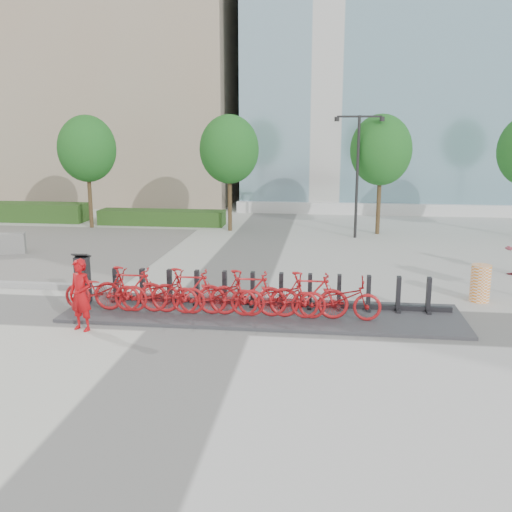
# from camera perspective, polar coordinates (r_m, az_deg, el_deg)

# --- Properties ---
(ground) EXTENTS (120.00, 120.00, 0.00)m
(ground) POSITION_cam_1_polar(r_m,az_deg,el_deg) (13.93, -4.89, -6.04)
(ground) COLOR #B1B1B1
(hedge_b) EXTENTS (6.00, 1.20, 0.70)m
(hedge_b) POSITION_cam_1_polar(r_m,az_deg,el_deg) (27.55, -9.39, 3.83)
(hedge_b) COLOR #2B521F
(hedge_b) RESTS_ON ground
(tree_0) EXTENTS (2.60, 2.60, 5.10)m
(tree_0) POSITION_cam_1_polar(r_m,az_deg,el_deg) (27.17, -16.54, 10.23)
(tree_0) COLOR brown
(tree_0) RESTS_ON ground
(tree_1) EXTENTS (2.60, 2.60, 5.10)m
(tree_1) POSITION_cam_1_polar(r_m,az_deg,el_deg) (25.29, -2.69, 10.60)
(tree_1) COLOR brown
(tree_1) RESTS_ON ground
(tree_2) EXTENTS (2.60, 2.60, 5.10)m
(tree_2) POSITION_cam_1_polar(r_m,az_deg,el_deg) (25.02, 12.40, 10.30)
(tree_2) COLOR brown
(tree_2) RESTS_ON ground
(streetlamp) EXTENTS (2.00, 0.20, 5.00)m
(streetlamp) POSITION_cam_1_polar(r_m,az_deg,el_deg) (23.97, 10.14, 9.22)
(streetlamp) COLOR black
(streetlamp) RESTS_ON ground
(dock_pad) EXTENTS (9.60, 2.40, 0.08)m
(dock_pad) POSITION_cam_1_polar(r_m,az_deg,el_deg) (14.00, 0.61, -5.73)
(dock_pad) COLOR #3A3A3E
(dock_pad) RESTS_ON ground
(dock_rail_posts) EXTENTS (8.02, 0.50, 0.85)m
(dock_rail_posts) POSITION_cam_1_polar(r_m,az_deg,el_deg) (14.30, 1.07, -3.38)
(dock_rail_posts) COLOR black
(dock_rail_posts) RESTS_ON dock_pad
(bike_0) EXTENTS (1.92, 0.67, 1.01)m
(bike_0) POSITION_cam_1_polar(r_m,az_deg,el_deg) (14.47, -15.11, -3.31)
(bike_0) COLOR #A01316
(bike_0) RESTS_ON dock_pad
(bike_1) EXTENTS (1.86, 0.53, 1.12)m
(bike_1) POSITION_cam_1_polar(r_m,az_deg,el_deg) (14.20, -12.43, -3.24)
(bike_1) COLOR #A01316
(bike_1) RESTS_ON dock_pad
(bike_2) EXTENTS (1.92, 0.67, 1.01)m
(bike_2) POSITION_cam_1_polar(r_m,az_deg,el_deg) (13.99, -9.63, -3.59)
(bike_2) COLOR #A01316
(bike_2) RESTS_ON dock_pad
(bike_3) EXTENTS (1.86, 0.53, 1.12)m
(bike_3) POSITION_cam_1_polar(r_m,az_deg,el_deg) (13.79, -6.77, -3.50)
(bike_3) COLOR #A01316
(bike_3) RESTS_ON dock_pad
(bike_4) EXTENTS (1.92, 0.67, 1.01)m
(bike_4) POSITION_cam_1_polar(r_m,az_deg,el_deg) (13.65, -3.82, -3.84)
(bike_4) COLOR #A01316
(bike_4) RESTS_ON dock_pad
(bike_5) EXTENTS (1.86, 0.53, 1.12)m
(bike_5) POSITION_cam_1_polar(r_m,az_deg,el_deg) (13.52, -0.82, -3.73)
(bike_5) COLOR #A01316
(bike_5) RESTS_ON dock_pad
(bike_6) EXTENTS (1.92, 0.67, 1.01)m
(bike_6) POSITION_cam_1_polar(r_m,az_deg,el_deg) (13.46, 2.22, -4.06)
(bike_6) COLOR #A01316
(bike_6) RESTS_ON dock_pad
(bike_7) EXTENTS (1.86, 0.53, 1.12)m
(bike_7) POSITION_cam_1_polar(r_m,az_deg,el_deg) (13.41, 5.30, -3.93)
(bike_7) COLOR #A01316
(bike_7) RESTS_ON dock_pad
(bike_8) EXTENTS (1.92, 0.67, 1.01)m
(bike_8) POSITION_cam_1_polar(r_m,az_deg,el_deg) (13.42, 8.37, -4.24)
(bike_8) COLOR #A01316
(bike_8) RESTS_ON dock_pad
(kiosk) EXTENTS (0.42, 0.36, 1.31)m
(kiosk) POSITION_cam_1_polar(r_m,az_deg,el_deg) (15.20, -16.94, -2.17)
(kiosk) COLOR black
(kiosk) RESTS_ON dock_pad
(worker_red) EXTENTS (0.69, 0.56, 1.63)m
(worker_red) POSITION_cam_1_polar(r_m,az_deg,el_deg) (13.32, -17.13, -3.75)
(worker_red) COLOR #AF090E
(worker_red) RESTS_ON ground
(construction_barrel) EXTENTS (0.51, 0.51, 0.98)m
(construction_barrel) POSITION_cam_1_polar(r_m,az_deg,el_deg) (16.06, 21.52, -2.55)
(construction_barrel) COLOR #FF7E00
(construction_barrel) RESTS_ON ground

